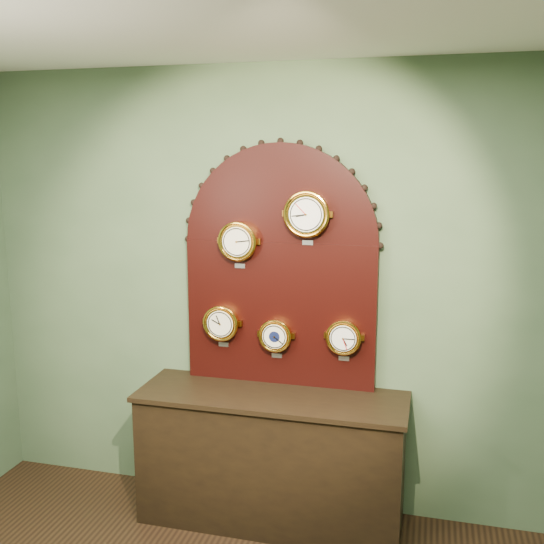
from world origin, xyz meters
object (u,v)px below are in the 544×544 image
(barometer, at_px, (276,335))
(tide_clock, at_px, (344,337))
(arabic_clock, at_px, (307,214))
(hygrometer, at_px, (222,323))
(display_board, at_px, (280,259))
(roman_clock, at_px, (238,241))
(shop_counter, at_px, (271,460))

(barometer, height_order, tide_clock, tide_clock)
(arabic_clock, height_order, hygrometer, arabic_clock)
(hygrometer, xyz_separation_m, tide_clock, (0.78, 0.00, -0.04))
(display_board, height_order, hygrometer, display_board)
(roman_clock, xyz_separation_m, arabic_clock, (0.43, -0.00, 0.18))
(roman_clock, distance_m, hygrometer, 0.54)
(shop_counter, bearing_deg, barometer, 94.46)
(roman_clock, relative_size, arabic_clock, 0.90)
(arabic_clock, distance_m, hygrometer, 0.89)
(arabic_clock, distance_m, tide_clock, 0.77)
(display_board, relative_size, roman_clock, 5.17)
(shop_counter, xyz_separation_m, barometer, (-0.01, 0.15, 0.76))
(barometer, bearing_deg, hygrometer, -179.93)
(shop_counter, distance_m, roman_clock, 1.37)
(display_board, bearing_deg, roman_clock, -164.94)
(tide_clock, bearing_deg, barometer, 180.00)
(arabic_clock, bearing_deg, display_board, 159.17)
(arabic_clock, bearing_deg, barometer, 179.54)
(shop_counter, relative_size, roman_clock, 5.41)
(display_board, relative_size, hygrometer, 5.45)
(barometer, bearing_deg, arabic_clock, -0.46)
(display_board, bearing_deg, arabic_clock, -20.83)
(shop_counter, height_order, hygrometer, hygrometer)
(tide_clock, bearing_deg, roman_clock, -179.93)
(barometer, bearing_deg, tide_clock, -0.00)
(arabic_clock, relative_size, hygrometer, 1.17)
(tide_clock, bearing_deg, shop_counter, -159.53)
(shop_counter, distance_m, barometer, 0.77)
(shop_counter, distance_m, hygrometer, 0.90)
(display_board, distance_m, arabic_clock, 0.34)
(roman_clock, xyz_separation_m, barometer, (0.24, 0.00, -0.58))
(roman_clock, bearing_deg, shop_counter, -31.54)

